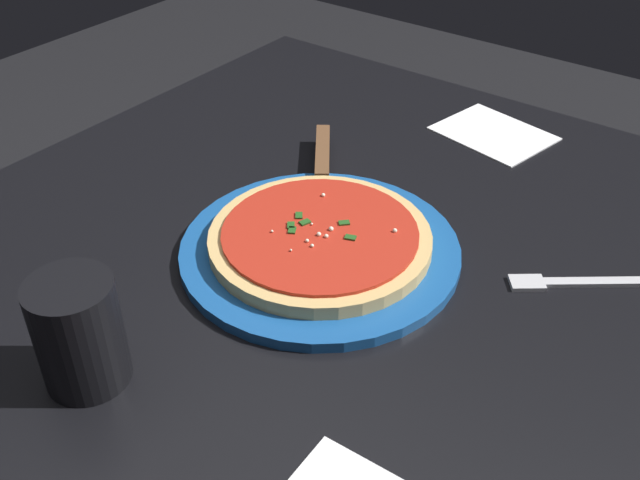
{
  "coord_description": "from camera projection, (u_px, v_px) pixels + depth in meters",
  "views": [
    {
      "loc": [
        0.53,
        0.4,
        1.25
      ],
      "look_at": [
        0.01,
        0.01,
        0.77
      ],
      "focal_mm": 41.42,
      "sensor_mm": 36.0,
      "label": 1
    }
  ],
  "objects": [
    {
      "name": "napkin_loose_left",
      "position": [
        494.0,
        133.0,
        1.05
      ],
      "size": [
        0.15,
        0.17,
        0.0
      ],
      "primitive_type": "cube",
      "rotation": [
        0.0,
        0.0,
        -0.21
      ],
      "color": "white",
      "rests_on": "restaurant_table"
    },
    {
      "name": "serving_plate",
      "position": [
        320.0,
        250.0,
        0.82
      ],
      "size": [
        0.31,
        0.31,
        0.01
      ],
      "primitive_type": "cylinder",
      "color": "#195199",
      "rests_on": "restaurant_table"
    },
    {
      "name": "cup_tall_drink",
      "position": [
        79.0,
        333.0,
        0.64
      ],
      "size": [
        0.08,
        0.08,
        0.11
      ],
      "primitive_type": "cylinder",
      "color": "black",
      "rests_on": "restaurant_table"
    },
    {
      "name": "pizza",
      "position": [
        320.0,
        238.0,
        0.81
      ],
      "size": [
        0.25,
        0.25,
        0.02
      ],
      "color": "#DBB26B",
      "rests_on": "serving_plate"
    },
    {
      "name": "fork",
      "position": [
        586.0,
        282.0,
        0.78
      ],
      "size": [
        0.13,
        0.16,
        0.0
      ],
      "color": "silver",
      "rests_on": "restaurant_table"
    },
    {
      "name": "pizza_server",
      "position": [
        322.0,
        170.0,
        0.94
      ],
      "size": [
        0.2,
        0.16,
        0.01
      ],
      "color": "silver",
      "rests_on": "serving_plate"
    },
    {
      "name": "restaurant_table",
      "position": [
        315.0,
        335.0,
        0.92
      ],
      "size": [
        0.97,
        0.87,
        0.75
      ],
      "color": "black",
      "rests_on": "ground_plane"
    }
  ]
}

